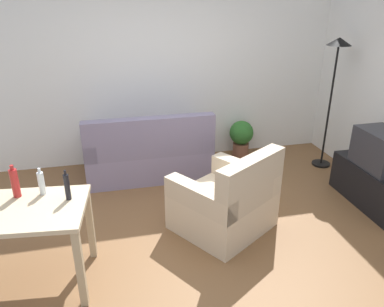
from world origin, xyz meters
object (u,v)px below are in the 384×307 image
at_px(tv_stand, 374,186).
at_px(potted_plant, 241,136).
at_px(torchiere_lamp, 335,68).
at_px(desk, 11,221).
at_px(armchair, 227,202).
at_px(bottle_dark, 67,187).
at_px(bottle_red, 15,183).
at_px(bottle_clear, 41,183).
at_px(tv, 382,150).
at_px(couch, 149,154).

bearing_deg(tv_stand, potted_plant, 32.22).
distance_m(torchiere_lamp, potted_plant, 1.61).
bearing_deg(desk, armchair, 17.47).
relative_size(desk, potted_plant, 2.23).
bearing_deg(bottle_dark, bottle_red, 161.11).
distance_m(potted_plant, bottle_clear, 3.27).
relative_size(potted_plant, bottle_clear, 2.33).
relative_size(torchiere_lamp, potted_plant, 3.18).
bearing_deg(tv_stand, bottle_clear, 94.74).
bearing_deg(tv_stand, bottle_red, 94.44).
height_order(desk, bottle_dark, bottle_dark).
height_order(potted_plant, bottle_clear, bottle_clear).
xyz_separation_m(tv_stand, bottle_red, (-3.81, -0.30, 0.65)).
xyz_separation_m(bottle_clear, bottle_dark, (0.22, -0.14, 0.01)).
distance_m(bottle_clear, bottle_dark, 0.26).
xyz_separation_m(desk, armchair, (1.98, 0.40, -0.33)).
distance_m(armchair, bottle_clear, 1.84).
relative_size(torchiere_lamp, desk, 1.43).
distance_m(tv_stand, bottle_clear, 3.67).
distance_m(tv, bottle_clear, 3.62).
relative_size(tv_stand, desk, 0.87).
bearing_deg(tv_stand, couch, 61.37).
relative_size(tv_stand, potted_plant, 1.93).
bearing_deg(bottle_red, couch, 51.92).
xyz_separation_m(torchiere_lamp, bottle_clear, (-3.60, -1.42, -0.55)).
xyz_separation_m(tv_stand, desk, (-3.84, -0.50, 0.41)).
distance_m(couch, tv_stand, 2.86).
bearing_deg(bottle_clear, couch, 56.65).
distance_m(desk, bottle_dark, 0.52).
relative_size(tv_stand, bottle_clear, 4.50).
height_order(torchiere_lamp, bottle_dark, torchiere_lamp).
relative_size(tv_stand, tv, 1.83).
xyz_separation_m(couch, potted_plant, (1.45, 0.31, 0.02)).
bearing_deg(torchiere_lamp, bottle_clear, -158.43).
xyz_separation_m(couch, bottle_clear, (-1.10, -1.67, 0.56)).
height_order(couch, bottle_clear, bottle_clear).
bearing_deg(tv_stand, tv, -90.00).
xyz_separation_m(bottle_red, bottle_dark, (0.43, -0.15, -0.01)).
distance_m(armchair, bottle_red, 2.04).
height_order(couch, tv, same).
xyz_separation_m(couch, tv_stand, (2.51, -1.37, -0.07)).
xyz_separation_m(armchair, bottle_red, (-1.95, -0.19, 0.57)).
height_order(couch, desk, couch).
height_order(tv, potted_plant, tv).
height_order(desk, bottle_red, bottle_red).
bearing_deg(bottle_clear, tv_stand, 4.74).
bearing_deg(armchair, torchiere_lamp, -179.56).
bearing_deg(armchair, potted_plant, -147.17).
xyz_separation_m(tv_stand, tv, (0.00, -0.00, 0.46)).
bearing_deg(armchair, couch, -99.23).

